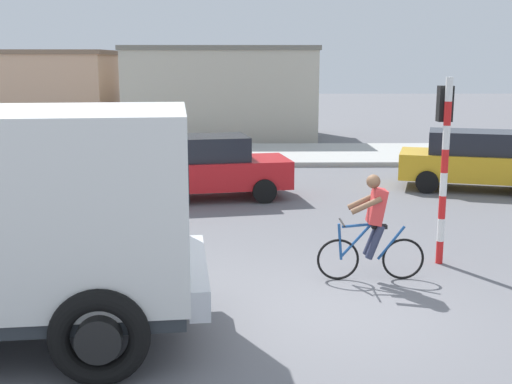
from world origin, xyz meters
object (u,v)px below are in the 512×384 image
at_px(car_far_side, 41,161).
at_px(car_white_mid, 474,160).
at_px(cyclist, 372,228).
at_px(traffic_light_pole, 444,145).
at_px(car_red_near, 208,167).

bearing_deg(car_far_side, car_white_mid, 0.19).
bearing_deg(car_white_mid, cyclist, -119.61).
bearing_deg(cyclist, car_far_side, 135.77).
bearing_deg(traffic_light_pole, car_white_mid, 66.30).
height_order(car_red_near, car_far_side, same).
height_order(traffic_light_pole, car_far_side, traffic_light_pole).
bearing_deg(car_white_mid, car_far_side, -179.81).
xyz_separation_m(car_white_mid, car_far_side, (-11.70, -0.04, 0.00)).
relative_size(car_white_mid, car_far_side, 1.03).
xyz_separation_m(cyclist, car_far_side, (-7.52, 7.32, -0.05)).
relative_size(traffic_light_pole, car_far_side, 0.76).
bearing_deg(car_white_mid, car_red_near, -171.80).
xyz_separation_m(cyclist, traffic_light_pole, (1.35, 0.92, 1.20)).
xyz_separation_m(cyclist, car_white_mid, (4.18, 7.36, -0.05)).
bearing_deg(traffic_light_pole, car_far_side, 144.18).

